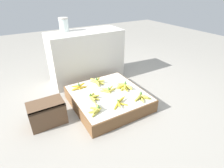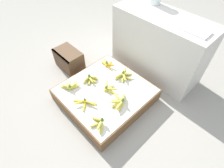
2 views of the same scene
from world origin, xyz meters
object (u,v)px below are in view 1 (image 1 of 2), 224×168
object	(u,v)px
glass_jar	(64,24)
foam_tray_white	(108,29)
banana_bunch_front_left	(96,109)
wooden_crate	(47,113)
banana_bunch_front_midright	(142,97)
banana_bunch_back_midleft	(97,81)
banana_bunch_middle_midright	(124,86)
banana_bunch_middle_left	(93,97)
banana_bunch_middle_midleft	(108,90)
banana_bunch_front_midleft	(120,102)
banana_bunch_back_left	(79,87)

from	to	relation	value
glass_jar	foam_tray_white	xyz separation A→B (m)	(0.63, -0.21, -0.09)
banana_bunch_front_left	wooden_crate	bearing A→B (deg)	147.94
banana_bunch_front_midright	banana_bunch_back_midleft	distance (m)	0.71
banana_bunch_front_midright	banana_bunch_middle_midright	xyz separation A→B (m)	(-0.04, 0.33, 0.00)
wooden_crate	banana_bunch_middle_left	xyz separation A→B (m)	(0.55, -0.06, 0.07)
wooden_crate	banana_bunch_middle_midleft	xyz separation A→B (m)	(0.80, 0.00, 0.06)
banana_bunch_front_left	banana_bunch_front_midleft	xyz separation A→B (m)	(0.30, -0.02, -0.01)
banana_bunch_middle_midright	foam_tray_white	world-z (taller)	foam_tray_white
banana_bunch_middle_midleft	banana_bunch_back_midleft	bearing A→B (deg)	93.96
banana_bunch_middle_midright	banana_bunch_front_midleft	bearing A→B (deg)	-132.04
wooden_crate	glass_jar	distance (m)	1.37
banana_bunch_front_midleft	foam_tray_white	xyz separation A→B (m)	(0.45, 1.07, 0.61)
banana_bunch_middle_midleft	banana_bunch_middle_midright	world-z (taller)	banana_bunch_middle_midright
banana_bunch_front_midleft	banana_bunch_middle_left	xyz separation A→B (m)	(-0.23, 0.26, 0.01)
glass_jar	banana_bunch_back_left	bearing A→B (deg)	-98.27
banana_bunch_front_midleft	banana_bunch_back_left	distance (m)	0.65
banana_bunch_front_left	banana_bunch_back_left	xyz separation A→B (m)	(0.01, 0.57, 0.00)
banana_bunch_middle_midleft	banana_bunch_front_midleft	bearing A→B (deg)	-93.67
banana_bunch_front_left	banana_bunch_front_midright	xyz separation A→B (m)	(0.59, -0.07, 0.00)
banana_bunch_middle_left	banana_bunch_back_midleft	world-z (taller)	banana_bunch_back_midleft
banana_bunch_middle_midleft	banana_bunch_back_midleft	distance (m)	0.28
banana_bunch_front_left	banana_bunch_back_left	world-z (taller)	banana_bunch_back_left
wooden_crate	banana_bunch_middle_left	world-z (taller)	same
banana_bunch_middle_midleft	banana_bunch_back_left	size ratio (longest dim) A/B	1.06
banana_bunch_middle_left	banana_bunch_middle_midleft	xyz separation A→B (m)	(0.25, 0.06, -0.00)
banana_bunch_front_midright	banana_bunch_back_left	xyz separation A→B (m)	(-0.57, 0.64, -0.00)
wooden_crate	foam_tray_white	bearing A→B (deg)	31.49
banana_bunch_middle_midleft	banana_bunch_middle_midright	bearing A→B (deg)	-11.20
banana_bunch_front_midright	banana_bunch_middle_midleft	bearing A→B (deg)	125.43
banana_bunch_middle_midleft	wooden_crate	bearing A→B (deg)	-179.84
banana_bunch_front_left	banana_bunch_back_midleft	bearing A→B (deg)	62.29
banana_bunch_front_midleft	banana_bunch_middle_left	world-z (taller)	banana_bunch_middle_left
wooden_crate	banana_bunch_front_midright	xyz separation A→B (m)	(1.06, -0.37, 0.07)
banana_bunch_front_left	banana_bunch_front_midright	distance (m)	0.59
banana_bunch_middle_left	banana_bunch_back_left	size ratio (longest dim) A/B	0.88
banana_bunch_front_midleft	banana_bunch_back_midleft	world-z (taller)	banana_bunch_back_midleft
glass_jar	banana_bunch_front_midleft	bearing A→B (deg)	-81.74
foam_tray_white	glass_jar	bearing A→B (deg)	161.45
banana_bunch_middle_left	banana_bunch_front_midright	bearing A→B (deg)	-31.26
banana_bunch_middle_left	banana_bunch_back_left	world-z (taller)	banana_bunch_back_left
banana_bunch_front_left	banana_bunch_front_midleft	bearing A→B (deg)	-3.34
wooden_crate	foam_tray_white	size ratio (longest dim) A/B	1.31
banana_bunch_front_midleft	banana_bunch_back_left	size ratio (longest dim) A/B	1.14
banana_bunch_back_midleft	foam_tray_white	size ratio (longest dim) A/B	0.80
banana_bunch_front_midleft	banana_bunch_front_midright	distance (m)	0.29
banana_bunch_middle_midright	glass_jar	world-z (taller)	glass_jar
glass_jar	banana_bunch_middle_midright	bearing A→B (deg)	-66.75
banana_bunch_front_midright	banana_bunch_middle_left	size ratio (longest dim) A/B	1.15
banana_bunch_middle_left	banana_bunch_middle_midleft	bearing A→B (deg)	14.24
banana_bunch_middle_midleft	foam_tray_white	distance (m)	1.06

